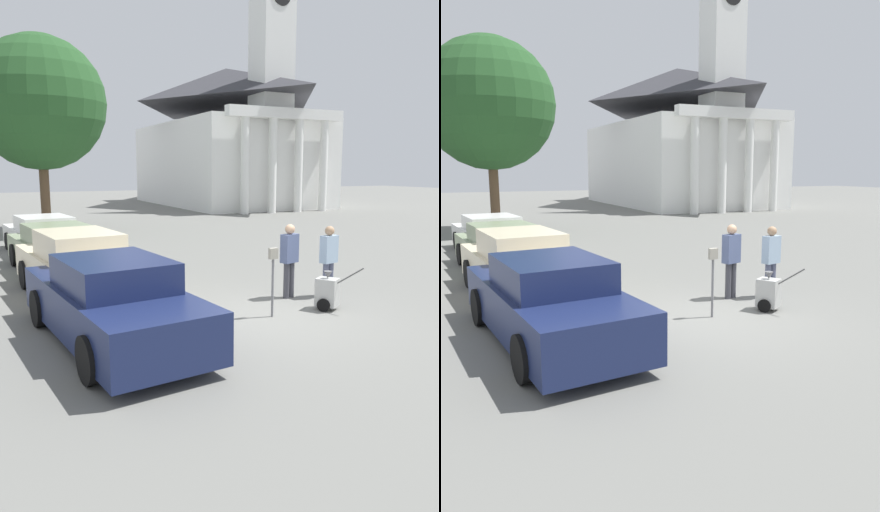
% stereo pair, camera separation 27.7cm
% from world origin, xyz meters
% --- Properties ---
extents(ground_plane, '(120.00, 120.00, 0.00)m').
position_xyz_m(ground_plane, '(0.00, 0.00, 0.00)').
color(ground_plane, slate).
extents(parked_car_navy, '(2.40, 5.15, 1.51)m').
position_xyz_m(parked_car_navy, '(-3.16, -0.06, 0.71)').
color(parked_car_navy, '#19234C').
rests_on(parked_car_navy, ground_plane).
extents(parked_car_cream, '(2.36, 5.34, 1.59)m').
position_xyz_m(parked_car_cream, '(-3.16, 3.26, 0.73)').
color(parked_car_cream, beige).
rests_on(parked_car_cream, ground_plane).
extents(parked_car_sage, '(2.46, 5.21, 1.40)m').
position_xyz_m(parked_car_sage, '(-3.16, 6.65, 0.66)').
color(parked_car_sage, gray).
rests_on(parked_car_sage, ground_plane).
extents(parked_car_white, '(2.46, 5.32, 1.36)m').
position_xyz_m(parked_car_white, '(-3.16, 10.08, 0.64)').
color(parked_car_white, silver).
rests_on(parked_car_white, ground_plane).
extents(parking_meter, '(0.18, 0.09, 1.43)m').
position_xyz_m(parking_meter, '(0.15, 0.02, 0.99)').
color(parking_meter, slate).
rests_on(parking_meter, ground_plane).
extents(person_worker, '(0.47, 0.33, 1.74)m').
position_xyz_m(person_worker, '(1.30, 1.17, 0.99)').
color(person_worker, '#3F3F47').
rests_on(person_worker, ground_plane).
extents(person_supervisor, '(0.46, 0.31, 1.68)m').
position_xyz_m(person_supervisor, '(2.20, 0.87, 0.96)').
color(person_supervisor, '#515670').
rests_on(person_supervisor, ground_plane).
extents(equipment_cart, '(0.70, 0.94, 1.00)m').
position_xyz_m(equipment_cart, '(1.50, -0.03, 0.39)').
color(equipment_cart, '#B2B2AD').
rests_on(equipment_cart, ground_plane).
extents(church, '(10.77, 18.44, 25.22)m').
position_xyz_m(church, '(13.91, 29.63, 5.95)').
color(church, white).
rests_on(church, ground_plane).
extents(shade_tree, '(6.02, 6.02, 8.94)m').
position_xyz_m(shade_tree, '(-2.33, 16.40, 5.91)').
color(shade_tree, brown).
rests_on(shade_tree, ground_plane).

